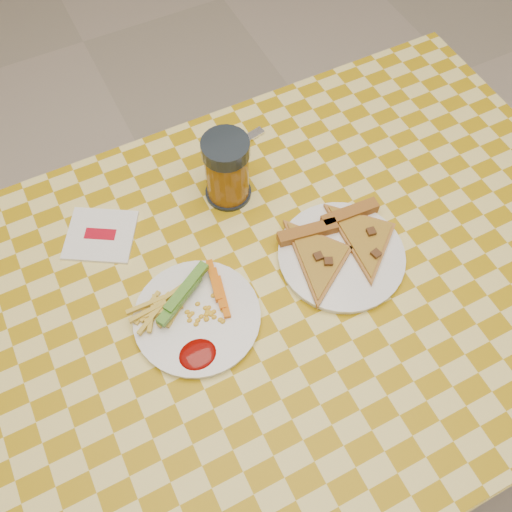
% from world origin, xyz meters
% --- Properties ---
extents(ground, '(8.00, 8.00, 0.00)m').
position_xyz_m(ground, '(0.00, 0.00, 0.00)').
color(ground, beige).
rests_on(ground, ground).
extents(table, '(1.28, 0.88, 0.76)m').
position_xyz_m(table, '(0.00, 0.00, 0.68)').
color(table, silver).
rests_on(table, ground).
extents(plate_left, '(0.25, 0.25, 0.01)m').
position_xyz_m(plate_left, '(-0.17, 0.01, 0.76)').
color(plate_left, white).
rests_on(plate_left, table).
extents(plate_right, '(0.25, 0.25, 0.01)m').
position_xyz_m(plate_right, '(0.12, 0.01, 0.76)').
color(plate_right, white).
rests_on(plate_right, table).
extents(fries_veggies, '(0.19, 0.18, 0.04)m').
position_xyz_m(fries_veggies, '(-0.17, 0.03, 0.78)').
color(fries_veggies, '#E8D14A').
rests_on(fries_veggies, plate_left).
extents(pizza_slices, '(0.26, 0.24, 0.02)m').
position_xyz_m(pizza_slices, '(0.12, 0.02, 0.78)').
color(pizza_slices, '#B47337').
rests_on(pizza_slices, plate_right).
extents(drink_glass, '(0.09, 0.09, 0.14)m').
position_xyz_m(drink_glass, '(-0.00, 0.23, 0.83)').
color(drink_glass, black).
rests_on(drink_glass, table).
extents(napkin, '(0.17, 0.16, 0.01)m').
position_xyz_m(napkin, '(-0.26, 0.25, 0.76)').
color(napkin, white).
rests_on(napkin, table).
extents(fork, '(0.13, 0.04, 0.01)m').
position_xyz_m(fork, '(0.07, 0.33, 0.76)').
color(fork, navy).
rests_on(fork, table).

